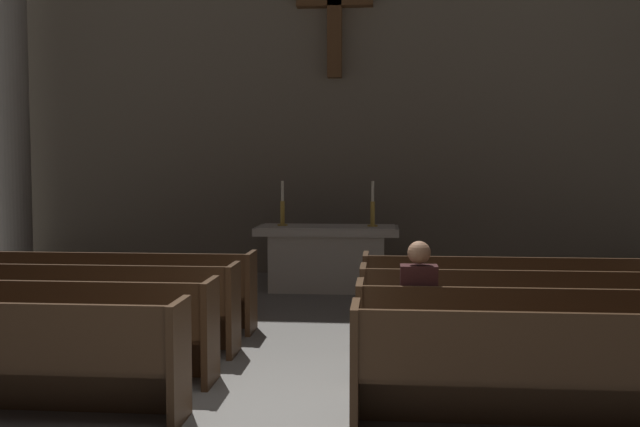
% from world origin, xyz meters
% --- Properties ---
extents(ground_plane, '(80.00, 80.00, 0.00)m').
position_xyz_m(ground_plane, '(0.00, 0.00, 0.00)').
color(ground_plane, slate).
extents(pew_left_row_2, '(3.43, 0.50, 0.95)m').
position_xyz_m(pew_left_row_2, '(-2.35, 0.97, 0.48)').
color(pew_left_row_2, '#422B19').
rests_on(pew_left_row_2, ground).
extents(pew_left_row_3, '(3.43, 0.50, 0.95)m').
position_xyz_m(pew_left_row_3, '(-2.35, 1.98, 0.48)').
color(pew_left_row_3, '#422B19').
rests_on(pew_left_row_3, ground).
extents(pew_left_row_4, '(3.43, 0.50, 0.95)m').
position_xyz_m(pew_left_row_4, '(-2.35, 2.99, 0.48)').
color(pew_left_row_4, '#422B19').
rests_on(pew_left_row_4, ground).
extents(pew_right_row_1, '(3.43, 0.50, 0.95)m').
position_xyz_m(pew_right_row_1, '(2.35, -0.04, 0.48)').
color(pew_right_row_1, '#422B19').
rests_on(pew_right_row_1, ground).
extents(pew_right_row_2, '(3.43, 0.50, 0.95)m').
position_xyz_m(pew_right_row_2, '(2.35, 0.97, 0.48)').
color(pew_right_row_2, '#422B19').
rests_on(pew_right_row_2, ground).
extents(pew_right_row_3, '(3.43, 0.50, 0.95)m').
position_xyz_m(pew_right_row_3, '(2.35, 1.98, 0.48)').
color(pew_right_row_3, '#422B19').
rests_on(pew_right_row_3, ground).
extents(pew_right_row_4, '(3.43, 0.50, 0.95)m').
position_xyz_m(pew_right_row_4, '(2.35, 2.99, 0.48)').
color(pew_right_row_4, '#422B19').
rests_on(pew_right_row_4, ground).
extents(column_left_third, '(0.85, 0.85, 7.34)m').
position_xyz_m(column_left_third, '(-5.36, 6.48, 3.59)').
color(column_left_third, gray).
rests_on(column_left_third, ground).
extents(altar, '(2.20, 0.90, 1.01)m').
position_xyz_m(altar, '(0.00, 5.90, 0.53)').
color(altar, '#BCB7AD').
rests_on(altar, ground).
extents(candlestick_left, '(0.16, 0.16, 0.70)m').
position_xyz_m(candlestick_left, '(-0.70, 5.90, 1.23)').
color(candlestick_left, '#B79338').
rests_on(candlestick_left, altar).
extents(candlestick_right, '(0.16, 0.16, 0.70)m').
position_xyz_m(candlestick_right, '(0.70, 5.90, 1.23)').
color(candlestick_right, '#B79338').
rests_on(candlestick_right, altar).
extents(apse_with_cross, '(11.62, 0.50, 8.19)m').
position_xyz_m(apse_with_cross, '(0.00, 7.78, 4.10)').
color(apse_with_cross, '#706656').
rests_on(apse_with_cross, ground).
extents(lone_worshipper, '(0.32, 0.43, 1.32)m').
position_xyz_m(lone_worshipper, '(1.18, 1.01, 0.69)').
color(lone_worshipper, '#26262B').
rests_on(lone_worshipper, ground).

